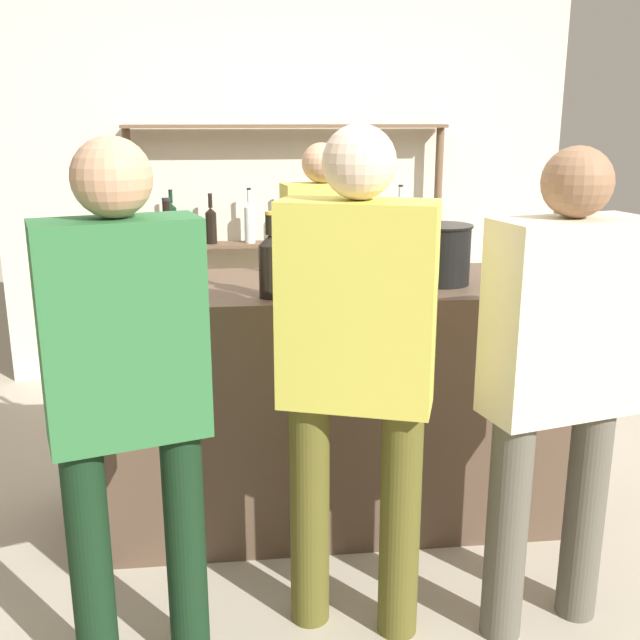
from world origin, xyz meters
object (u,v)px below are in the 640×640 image
at_px(counter_bottle_3, 271,264).
at_px(ice_bucket, 442,254).
at_px(counter_bottle_1, 169,250).
at_px(customer_right, 560,367).
at_px(counter_bottle_0, 313,253).
at_px(counter_bottle_2, 116,260).
at_px(cork_jar, 130,263).
at_px(customer_left, 127,382).
at_px(customer_center, 356,355).
at_px(server_behind_counter, 321,266).

xyz_separation_m(counter_bottle_3, ice_bucket, (0.69, 0.16, -0.01)).
bearing_deg(counter_bottle_1, customer_right, -36.86).
bearing_deg(customer_right, counter_bottle_3, 41.99).
xyz_separation_m(counter_bottle_1, counter_bottle_3, (0.40, -0.35, -0.00)).
distance_m(counter_bottle_0, counter_bottle_2, 0.77).
distance_m(counter_bottle_0, ice_bucket, 0.51).
xyz_separation_m(cork_jar, customer_left, (0.12, -1.10, -0.13)).
height_order(counter_bottle_1, cork_jar, counter_bottle_1).
distance_m(cork_jar, customer_left, 1.11).
height_order(counter_bottle_1, customer_right, customer_right).
distance_m(ice_bucket, customer_center, 0.85).
distance_m(cork_jar, customer_center, 1.25).
bearing_deg(counter_bottle_3, customer_center, -66.14).
distance_m(counter_bottle_2, server_behind_counter, 1.36).
height_order(ice_bucket, customer_center, customer_center).
height_order(counter_bottle_1, server_behind_counter, server_behind_counter).
bearing_deg(counter_bottle_2, counter_bottle_3, -14.68).
distance_m(counter_bottle_0, cork_jar, 0.77).
xyz_separation_m(counter_bottle_2, counter_bottle_3, (0.58, -0.15, 0.00)).
bearing_deg(customer_right, cork_jar, 40.99).
distance_m(customer_center, server_behind_counter, 1.68).
height_order(counter_bottle_0, server_behind_counter, server_behind_counter).
bearing_deg(counter_bottle_2, counter_bottle_1, 47.87).
bearing_deg(customer_center, counter_bottle_2, 68.89).
bearing_deg(ice_bucket, counter_bottle_3, -166.86).
bearing_deg(counter_bottle_1, counter_bottle_0, -9.91).
relative_size(server_behind_counter, customer_right, 0.97).
height_order(cork_jar, customer_left, customer_left).
xyz_separation_m(counter_bottle_0, server_behind_counter, (0.14, 0.89, -0.23)).
bearing_deg(counter_bottle_1, cork_jar, 157.01).
bearing_deg(customer_left, counter_bottle_3, -50.27).
relative_size(ice_bucket, server_behind_counter, 0.16).
bearing_deg(ice_bucket, counter_bottle_1, 170.01).
relative_size(cork_jar, customer_left, 0.08).
bearing_deg(customer_center, ice_bucket, -14.36).
bearing_deg(server_behind_counter, ice_bucket, 10.34).
xyz_separation_m(counter_bottle_1, server_behind_counter, (0.72, 0.79, -0.24)).
bearing_deg(counter_bottle_2, customer_center, -40.03).
xyz_separation_m(counter_bottle_3, customer_center, (0.24, -0.53, -0.19)).
bearing_deg(counter_bottle_3, server_behind_counter, 74.18).
relative_size(counter_bottle_2, customer_right, 0.20).
bearing_deg(customer_left, counter_bottle_1, -19.51).
bearing_deg(server_behind_counter, counter_bottle_3, -26.09).
relative_size(ice_bucket, customer_right, 0.15).
bearing_deg(server_behind_counter, counter_bottle_2, -52.65).
height_order(ice_bucket, customer_right, customer_right).
relative_size(counter_bottle_3, ice_bucket, 1.33).
relative_size(counter_bottle_1, cork_jar, 2.67).
bearing_deg(counter_bottle_0, counter_bottle_2, -172.58).
xyz_separation_m(counter_bottle_0, counter_bottle_1, (-0.58, 0.10, 0.01)).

